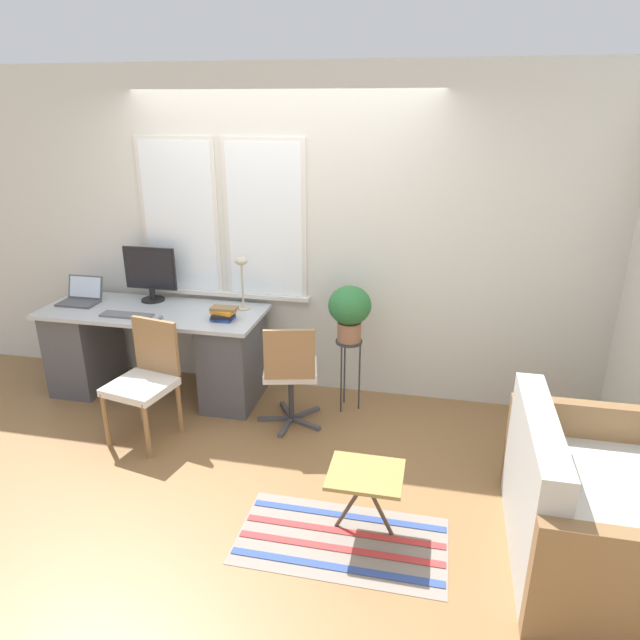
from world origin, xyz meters
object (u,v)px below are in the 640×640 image
object	(u,v)px
mouse	(161,317)
office_chair_swivel	(290,371)
couch_loveseat	(582,513)
monitor	(150,273)
laptop	(81,297)
book_stack	(223,314)
potted_plant	(350,309)
keyboard	(127,315)
desk_chair_wooden	(145,378)
plant_stand	(349,351)
desk_lamp	(242,271)
folding_stool	(365,478)

from	to	relation	value
mouse	office_chair_swivel	world-z (taller)	office_chair_swivel
couch_loveseat	monitor	bearing A→B (deg)	65.14
laptop	book_stack	world-z (taller)	laptop
laptop	potted_plant	xyz separation A→B (m)	(2.36, 0.03, 0.06)
laptop	monitor	bearing A→B (deg)	17.13
keyboard	potted_plant	world-z (taller)	potted_plant
desk_chair_wooden	office_chair_swivel	world-z (taller)	desk_chair_wooden
couch_loveseat	potted_plant	world-z (taller)	potted_plant
plant_stand	potted_plant	bearing A→B (deg)	0.00
book_stack	couch_loveseat	bearing A→B (deg)	-25.71
desk_lamp	couch_loveseat	size ratio (longest dim) A/B	0.35
couch_loveseat	desk_chair_wooden	bearing A→B (deg)	77.41
potted_plant	folding_stool	bearing A→B (deg)	-76.68
keyboard	desk_chair_wooden	distance (m)	0.67
potted_plant	office_chair_swivel	bearing A→B (deg)	-137.34
laptop	folding_stool	distance (m)	3.07
desk_chair_wooden	folding_stool	distance (m)	1.90
desk_lamp	folding_stool	bearing A→B (deg)	-50.79
keyboard	plant_stand	distance (m)	1.83
monitor	desk_lamp	xyz separation A→B (m)	(0.85, -0.04, 0.08)
keyboard	office_chair_swivel	distance (m)	1.43
book_stack	laptop	bearing A→B (deg)	174.33
laptop	desk_chair_wooden	size ratio (longest dim) A/B	0.36
laptop	monitor	xyz separation A→B (m)	(0.58, 0.18, 0.20)
keyboard	plant_stand	world-z (taller)	keyboard
keyboard	mouse	bearing A→B (deg)	0.34
potted_plant	book_stack	bearing A→B (deg)	-170.55
monitor	mouse	world-z (taller)	monitor
couch_loveseat	office_chair_swivel	bearing A→B (deg)	62.14
desk_chair_wooden	book_stack	bearing A→B (deg)	64.30
desk_chair_wooden	potted_plant	distance (m)	1.64
desk_lamp	book_stack	world-z (taller)	desk_lamp
plant_stand	potted_plant	xyz separation A→B (m)	(0.00, 0.00, 0.36)
desk_lamp	desk_chair_wooden	size ratio (longest dim) A/B	0.50
mouse	couch_loveseat	bearing A→B (deg)	-20.34
keyboard	mouse	size ratio (longest dim) A/B	7.49
desk_chair_wooden	potted_plant	bearing A→B (deg)	38.48
laptop	potted_plant	size ratio (longest dim) A/B	0.72
desk_lamp	couch_loveseat	xyz separation A→B (m)	(2.45, -1.49, -0.81)
monitor	plant_stand	distance (m)	1.85
desk_lamp	laptop	bearing A→B (deg)	-174.33
couch_loveseat	folding_stool	xyz separation A→B (m)	(-1.19, -0.05, 0.08)
keyboard	couch_loveseat	bearing A→B (deg)	-18.63
keyboard	desk_lamp	xyz separation A→B (m)	(0.87, 0.37, 0.32)
monitor	desk_lamp	size ratio (longest dim) A/B	1.06
monitor	desk_chair_wooden	size ratio (longest dim) A/B	0.53
book_stack	couch_loveseat	distance (m)	2.85
mouse	monitor	bearing A→B (deg)	124.15
monitor	folding_stool	world-z (taller)	monitor
mouse	couch_loveseat	size ratio (longest dim) A/B	0.05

